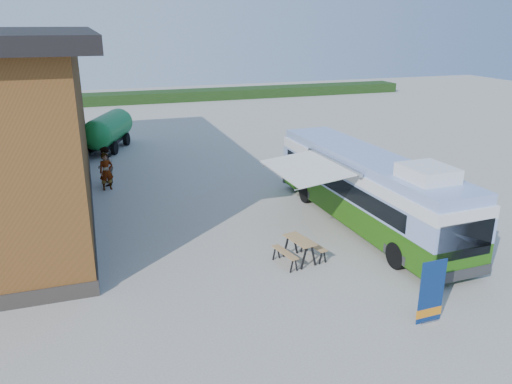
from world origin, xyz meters
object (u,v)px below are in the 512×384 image
object	(u,v)px
person_b	(105,166)
person_a	(106,172)
bus	(367,187)
picnic_table	(300,245)
slurry_tanker	(108,129)
banner	(431,297)

from	to	relation	value
person_b	person_a	bearing A→B (deg)	8.24
bus	picnic_table	bearing A→B (deg)	-152.36
picnic_table	slurry_tanker	size ratio (longest dim) A/B	0.29
person_a	person_b	size ratio (longest dim) A/B	0.93
bus	slurry_tanker	bearing A→B (deg)	116.97
picnic_table	slurry_tanker	xyz separation A→B (m)	(-5.28, 18.45, 0.70)
bus	banner	world-z (taller)	bus
slurry_tanker	person_a	bearing A→B (deg)	-71.67
picnic_table	person_b	distance (m)	12.30
bus	slurry_tanker	world-z (taller)	bus
picnic_table	person_a	distance (m)	11.69
picnic_table	person_a	size ratio (longest dim) A/B	0.92
person_b	bus	bearing A→B (deg)	56.17
bus	person_b	size ratio (longest dim) A/B	5.63
picnic_table	person_b	xyz separation A→B (m)	(-5.83, 10.83, 0.37)
bus	person_b	world-z (taller)	bus
picnic_table	bus	bearing A→B (deg)	18.07
person_a	picnic_table	bearing A→B (deg)	-71.44
picnic_table	slurry_tanker	world-z (taller)	slurry_tanker
banner	person_b	xyz separation A→B (m)	(-7.74, 15.32, 0.22)
person_a	slurry_tanker	distance (m)	8.36
bus	picnic_table	world-z (taller)	bus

